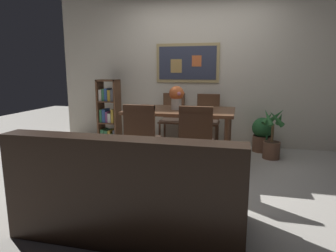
# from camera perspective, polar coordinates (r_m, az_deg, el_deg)

# --- Properties ---
(ground_plane) EXTENTS (12.00, 12.00, 0.00)m
(ground_plane) POSITION_cam_1_polar(r_m,az_deg,el_deg) (3.86, 2.75, -9.00)
(ground_plane) COLOR #B7B2A8
(wall_back_with_painting) EXTENTS (5.20, 0.14, 2.60)m
(wall_back_with_painting) POSITION_cam_1_polar(r_m,az_deg,el_deg) (5.23, 6.28, 10.70)
(wall_back_with_painting) COLOR beige
(wall_back_with_painting) RESTS_ON ground_plane
(dining_table) EXTENTS (1.51, 0.95, 0.75)m
(dining_table) POSITION_cam_1_polar(r_m,az_deg,el_deg) (4.23, 2.48, 2.00)
(dining_table) COLOR brown
(dining_table) RESTS_ON ground_plane
(dining_chair_near_right) EXTENTS (0.40, 0.41, 0.91)m
(dining_chair_near_right) POSITION_cam_1_polar(r_m,az_deg,el_deg) (3.43, 5.60, -2.18)
(dining_chair_near_right) COLOR brown
(dining_chair_near_right) RESTS_ON ground_plane
(dining_chair_near_left) EXTENTS (0.40, 0.41, 0.91)m
(dining_chair_near_left) POSITION_cam_1_polar(r_m,az_deg,el_deg) (3.57, -5.06, -1.66)
(dining_chair_near_left) COLOR brown
(dining_chair_near_left) RESTS_ON ground_plane
(dining_chair_far_left) EXTENTS (0.40, 0.41, 0.91)m
(dining_chair_far_left) POSITION_cam_1_polar(r_m,az_deg,el_deg) (5.11, 0.93, 2.14)
(dining_chair_far_left) COLOR brown
(dining_chair_far_left) RESTS_ON ground_plane
(dining_chair_far_right) EXTENTS (0.40, 0.41, 0.91)m
(dining_chair_far_right) POSITION_cam_1_polar(r_m,az_deg,el_deg) (4.97, 7.69, 1.81)
(dining_chair_far_right) COLOR brown
(dining_chair_far_right) RESTS_ON ground_plane
(leather_couch) EXTENTS (1.80, 0.84, 0.84)m
(leather_couch) POSITION_cam_1_polar(r_m,az_deg,el_deg) (2.48, -7.13, -12.99)
(leather_couch) COLOR black
(leather_couch) RESTS_ON ground_plane
(bookshelf) EXTENTS (0.36, 0.28, 1.15)m
(bookshelf) POSITION_cam_1_polar(r_m,az_deg,el_deg) (5.35, -11.39, 2.27)
(bookshelf) COLOR brown
(bookshelf) RESTS_ON ground_plane
(potted_ivy) EXTENTS (0.33, 0.33, 0.56)m
(potted_ivy) POSITION_cam_1_polar(r_m,az_deg,el_deg) (4.99, 17.84, -1.48)
(potted_ivy) COLOR brown
(potted_ivy) RESTS_ON ground_plane
(potted_palm) EXTENTS (0.36, 0.38, 0.76)m
(potted_palm) POSITION_cam_1_polar(r_m,az_deg,el_deg) (4.63, 19.59, -2.42)
(potted_palm) COLOR brown
(potted_palm) RESTS_ON ground_plane
(flower_vase) EXTENTS (0.21, 0.22, 0.34)m
(flower_vase) POSITION_cam_1_polar(r_m,az_deg,el_deg) (4.19, 1.67, 5.85)
(flower_vase) COLOR beige
(flower_vase) RESTS_ON dining_table
(tv_remote) EXTENTS (0.15, 0.14, 0.02)m
(tv_remote) POSITION_cam_1_polar(r_m,az_deg,el_deg) (4.04, 6.35, 3.02)
(tv_remote) COLOR black
(tv_remote) RESTS_ON dining_table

